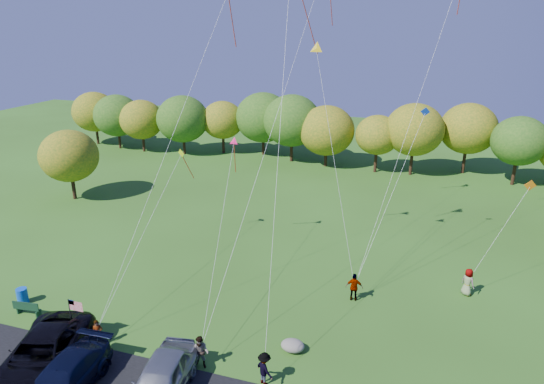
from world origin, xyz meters
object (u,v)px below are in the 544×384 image
Objects in this scene: minivan_dark at (42,355)px; minivan_silver at (161,381)px; flyer_b at (201,352)px; flyer_d at (354,287)px; minivan_navy at (63,380)px; park_bench at (27,308)px; flyer_a at (98,333)px; flyer_e at (468,282)px; trash_barrel at (22,296)px; flyer_c at (264,369)px.

minivan_silver is (6.58, 0.25, -0.01)m from minivan_dark.
flyer_d is (6.42, 8.75, 0.03)m from flyer_b.
minivan_dark is 1.20× the size of minivan_navy.
flyer_a is at bearing -17.26° from park_bench.
minivan_silver is 3.02× the size of flyer_e.
flyer_b is at bearing -8.32° from trash_barrel.
flyer_b reaches higher than trash_barrel.
minivan_navy is 3.31× the size of flyer_c.
flyer_d is 1.09× the size of park_bench.
trash_barrel is (-1.33, 1.02, -0.01)m from park_bench.
park_bench is 1.68m from trash_barrel.
minivan_silver is 5.87m from flyer_a.
flyer_d reaches higher than park_bench.
flyer_a is (1.23, 2.68, -0.26)m from minivan_dark.
park_bench is at bearing -37.43° from trash_barrel.
minivan_navy is at bearing -108.72° from flyer_a.
minivan_navy is 3.12× the size of flyer_e.
minivan_silver is at bearing -24.37° from park_bench.
flyer_e is 1.08× the size of park_bench.
flyer_e reaches higher than flyer_b.
flyer_c is at bearing -11.02° from park_bench.
park_bench is at bearing 30.10° from flyer_c.
minivan_silver is 2.99× the size of flyer_d.
minivan_dark is at bearing -146.74° from flyer_a.
flyer_c is 16.94m from trash_barrel.
flyer_c is at bearing -7.01° from trash_barrel.
trash_barrel is (-16.81, 2.07, -0.37)m from flyer_c.
minivan_navy is at bearing -172.31° from minivan_silver.
minivan_navy is 24.16m from flyer_e.
flyer_b reaches higher than flyer_a.
flyer_c reaches higher than trash_barrel.
flyer_a is 0.82× the size of flyer_d.
park_bench is (-18.43, -7.82, -0.43)m from flyer_d.
minivan_navy reaches higher than flyer_a.
flyer_e is (20.64, 14.48, -0.10)m from minivan_dark.
flyer_a is at bearing 100.08° from minivan_navy.
flyer_e is (14.06, 14.23, -0.09)m from minivan_silver.
flyer_c is 9.35m from flyer_d.
park_bench is (-15.47, 1.05, -0.37)m from flyer_c.
minivan_navy is at bearing 81.18° from flyer_e.
park_bench is (-25.27, -10.75, -0.42)m from flyer_e.
flyer_a is at bearing 147.26° from minivan_silver.
flyer_a is 0.83× the size of flyer_e.
flyer_e is at bearing 15.90° from park_bench.
flyer_a is 0.90× the size of park_bench.
minivan_navy is at bearing 41.82° from flyer_d.
minivan_navy is at bearing 56.99° from flyer_c.
flyer_b is (5.26, 3.82, 0.00)m from minivan_navy.
minivan_silver reaches higher than trash_barrel.
flyer_b is at bearing 4.22° from minivan_dark.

